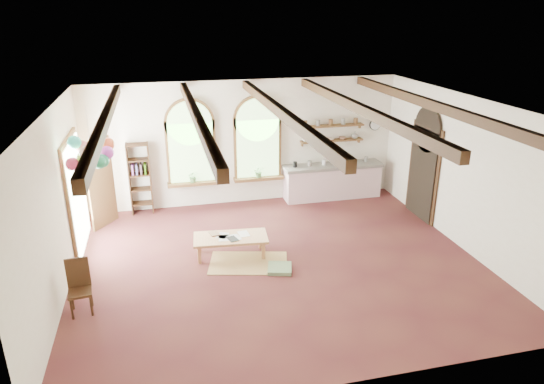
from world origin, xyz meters
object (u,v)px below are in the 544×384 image
object	(u,v)px
side_chair	(81,298)
kitchen_counter	(332,181)
balloon_cluster	(91,152)
coffee_table	(231,239)

from	to	relation	value
side_chair	kitchen_counter	bearing A→B (deg)	34.35
kitchen_counter	balloon_cluster	distance (m)	6.46
kitchen_counter	side_chair	xyz separation A→B (m)	(-5.95, -4.07, -0.20)
kitchen_counter	side_chair	distance (m)	7.21
side_chair	balloon_cluster	distance (m)	2.67
coffee_table	balloon_cluster	world-z (taller)	balloon_cluster
side_chair	coffee_table	bearing A→B (deg)	26.95
balloon_cluster	side_chair	bearing A→B (deg)	-98.38
coffee_table	side_chair	world-z (taller)	side_chair
balloon_cluster	kitchen_counter	bearing A→B (deg)	22.79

